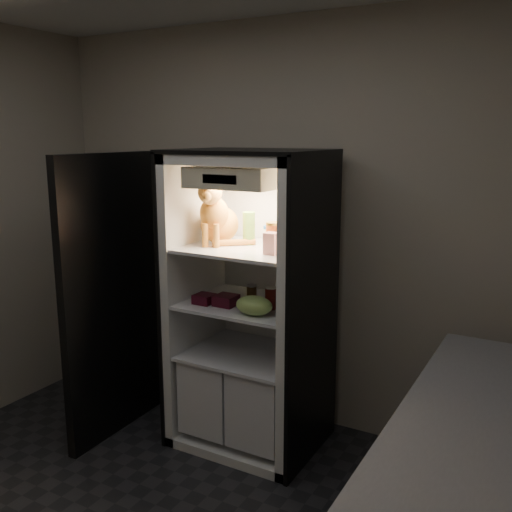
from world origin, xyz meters
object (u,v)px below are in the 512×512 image
at_px(grape_bag, 254,305).
at_px(berry_box_right, 226,300).
at_px(soda_can_a, 285,295).
at_px(pepper_jar, 302,230).
at_px(cream_carton, 271,243).
at_px(condiment_jar, 252,291).
at_px(soda_can_c, 271,298).
at_px(refrigerator, 252,322).
at_px(soda_can_b, 284,295).
at_px(tabby_cat, 217,217).
at_px(mayo_tub, 270,236).
at_px(berry_box_left, 204,299).
at_px(parmesan_shaker, 249,228).
at_px(salsa_jar, 273,236).

relative_size(grape_bag, berry_box_right, 1.75).
height_order(soda_can_a, grape_bag, soda_can_a).
xyz_separation_m(pepper_jar, cream_carton, (-0.08, -0.24, -0.05)).
bearing_deg(condiment_jar, soda_can_c, -33.32).
relative_size(refrigerator, grape_bag, 8.42).
height_order(soda_can_b, grape_bag, soda_can_b).
distance_m(refrigerator, grape_bag, 0.36).
distance_m(tabby_cat, mayo_tub, 0.35).
height_order(berry_box_left, berry_box_right, berry_box_right).
height_order(parmesan_shaker, soda_can_c, parmesan_shaker).
height_order(tabby_cat, berry_box_left, tabby_cat).
bearing_deg(soda_can_b, berry_box_left, -157.21).
xyz_separation_m(soda_can_c, berry_box_right, (-0.27, -0.07, -0.03)).
relative_size(refrigerator, soda_can_b, 13.86).
bearing_deg(berry_box_left, salsa_jar, 24.40).
xyz_separation_m(tabby_cat, soda_can_b, (0.45, 0.04, -0.45)).
bearing_deg(pepper_jar, tabby_cat, -167.60).
distance_m(refrigerator, soda_can_c, 0.31).
height_order(soda_can_b, soda_can_c, soda_can_b).
bearing_deg(mayo_tub, berry_box_left, -139.90).
height_order(refrigerator, cream_carton, refrigerator).
relative_size(parmesan_shaker, soda_can_a, 1.79).
height_order(soda_can_c, condiment_jar, soda_can_c).
bearing_deg(mayo_tub, soda_can_a, -14.39).
bearing_deg(mayo_tub, refrigerator, -149.25).
distance_m(grape_bag, berry_box_right, 0.25).
height_order(tabby_cat, salsa_jar, tabby_cat).
height_order(parmesan_shaker, pepper_jar, pepper_jar).
xyz_separation_m(refrigerator, grape_bag, (0.16, -0.26, 0.20)).
distance_m(tabby_cat, salsa_jar, 0.39).
relative_size(cream_carton, soda_can_b, 0.92).
relative_size(soda_can_a, berry_box_right, 0.89).
bearing_deg(berry_box_right, soda_can_a, 34.62).
bearing_deg(refrigerator, soda_can_a, 6.88).
distance_m(refrigerator, cream_carton, 0.63).
relative_size(cream_carton, berry_box_left, 1.09).
relative_size(soda_can_a, soda_can_b, 0.83).
height_order(soda_can_c, berry_box_right, soda_can_c).
distance_m(parmesan_shaker, pepper_jar, 0.34).
xyz_separation_m(mayo_tub, condiment_jar, (-0.12, -0.03, -0.37)).
bearing_deg(tabby_cat, mayo_tub, 4.63).
distance_m(soda_can_b, berry_box_right, 0.35).
bearing_deg(soda_can_c, condiment_jar, 146.68).
xyz_separation_m(parmesan_shaker, salsa_jar, (0.20, -0.05, -0.02)).
bearing_deg(grape_bag, soda_can_a, 78.04).
bearing_deg(grape_bag, tabby_cat, 152.05).
bearing_deg(cream_carton, salsa_jar, 113.33).
distance_m(soda_can_c, grape_bag, 0.15).
distance_m(soda_can_a, berry_box_left, 0.50).
xyz_separation_m(salsa_jar, soda_can_b, (0.07, 0.01, -0.36)).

